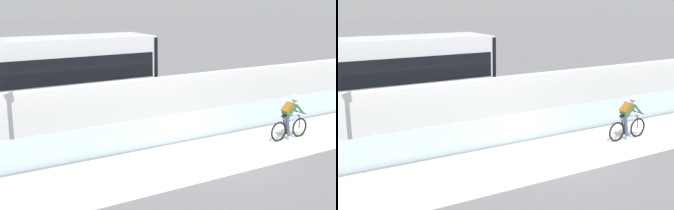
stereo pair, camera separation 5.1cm
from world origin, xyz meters
The scene contains 8 objects.
ground_plane centered at (0.00, 0.00, 0.00)m, with size 200.00×200.00×0.00m, color slate.
bike_path_deck centered at (0.00, 0.00, 0.01)m, with size 32.00×3.20×0.01m, color silver.
glass_parapet centered at (0.00, 1.85, 0.50)m, with size 32.00×0.05×1.01m, color silver.
concrete_barrier_wall centered at (0.00, 3.65, 1.01)m, with size 32.00×0.36×2.02m, color white.
tram_rail_near centered at (0.00, 6.13, 0.00)m, with size 32.00×0.08×0.01m, color #595654.
tram_rail_far centered at (0.00, 7.57, 0.00)m, with size 32.00×0.08×0.01m, color #595654.
tram centered at (-4.59, 6.85, 1.89)m, with size 11.06×2.54×3.81m.
cyclist_on_bike centered at (3.26, 0.00, 0.80)m, with size 1.77×0.58×1.61m.
Camera 1 is at (-8.35, -10.87, 4.99)m, focal length 47.02 mm.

